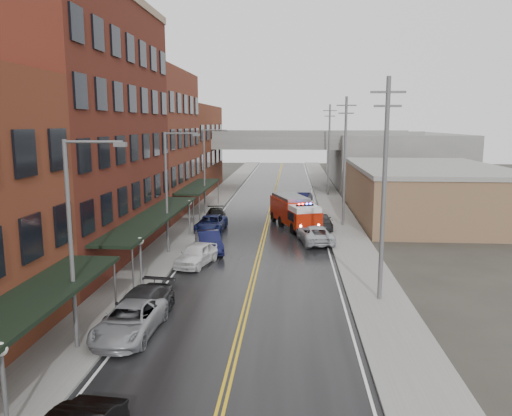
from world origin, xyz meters
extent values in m
cube|color=black|center=(0.00, 30.00, 0.01)|extent=(11.00, 160.00, 0.02)
cube|color=slate|center=(-7.30, 30.00, 0.07)|extent=(3.00, 160.00, 0.15)
cube|color=slate|center=(7.30, 30.00, 0.07)|extent=(3.00, 160.00, 0.15)
cube|color=gray|center=(-5.65, 30.00, 0.07)|extent=(0.30, 160.00, 0.15)
cube|color=gray|center=(5.65, 30.00, 0.07)|extent=(0.30, 160.00, 0.15)
cube|color=#4D1D14|center=(-13.30, 23.00, 9.00)|extent=(9.00, 20.00, 18.00)
cube|color=brown|center=(-13.30, 40.50, 7.50)|extent=(9.00, 15.00, 15.00)
cube|color=brown|center=(-13.30, 58.00, 6.00)|extent=(9.00, 20.00, 12.00)
cube|color=brown|center=(16.00, 40.00, 2.50)|extent=(14.00, 22.00, 5.00)
cube|color=slate|center=(18.00, 70.00, 4.00)|extent=(18.00, 30.00, 8.00)
cube|color=black|center=(-7.50, 4.00, 3.00)|extent=(2.60, 16.00, 0.18)
cylinder|color=slate|center=(-6.35, 11.60, 1.50)|extent=(0.10, 0.10, 3.00)
cube|color=black|center=(-7.50, 23.00, 3.00)|extent=(2.60, 18.00, 0.18)
cylinder|color=slate|center=(-6.35, 14.40, 1.50)|extent=(0.10, 0.10, 3.00)
cylinder|color=slate|center=(-6.35, 31.60, 1.50)|extent=(0.10, 0.10, 3.00)
cube|color=black|center=(-7.50, 40.50, 3.00)|extent=(2.60, 13.00, 0.18)
cylinder|color=slate|center=(-6.35, 34.40, 1.50)|extent=(0.10, 0.10, 3.00)
cylinder|color=slate|center=(-6.35, 46.60, 1.50)|extent=(0.10, 0.10, 3.00)
cylinder|color=#59595B|center=(-6.40, 2.00, 1.40)|extent=(0.14, 0.14, 2.80)
sphere|color=silver|center=(-6.40, 2.00, 2.90)|extent=(0.44, 0.44, 0.44)
cylinder|color=#59595B|center=(-6.40, 16.00, 1.40)|extent=(0.14, 0.14, 2.80)
sphere|color=silver|center=(-6.40, 16.00, 2.90)|extent=(0.44, 0.44, 0.44)
cylinder|color=#59595B|center=(-6.40, 30.00, 1.40)|extent=(0.14, 0.14, 2.80)
sphere|color=silver|center=(-6.40, 30.00, 2.90)|extent=(0.44, 0.44, 0.44)
cylinder|color=#59595B|center=(-6.80, 8.00, 4.50)|extent=(0.18, 0.18, 9.00)
cylinder|color=#59595B|center=(-5.60, 8.00, 8.90)|extent=(2.40, 0.12, 0.12)
cube|color=#59595B|center=(-4.50, 8.00, 8.80)|extent=(0.50, 0.22, 0.18)
cylinder|color=#59595B|center=(-6.80, 24.00, 4.50)|extent=(0.18, 0.18, 9.00)
cylinder|color=#59595B|center=(-5.60, 24.00, 8.90)|extent=(2.40, 0.12, 0.12)
cube|color=#59595B|center=(-4.50, 24.00, 8.80)|extent=(0.50, 0.22, 0.18)
cylinder|color=#59595B|center=(-6.80, 40.00, 4.50)|extent=(0.18, 0.18, 9.00)
cylinder|color=#59595B|center=(-5.60, 40.00, 8.90)|extent=(2.40, 0.12, 0.12)
cube|color=#59595B|center=(-4.50, 40.00, 8.80)|extent=(0.50, 0.22, 0.18)
cylinder|color=#59595B|center=(7.20, 15.00, 6.00)|extent=(0.24, 0.24, 12.00)
cube|color=#59595B|center=(7.20, 15.00, 11.20)|extent=(1.80, 0.12, 0.12)
cube|color=#59595B|center=(7.20, 15.00, 10.50)|extent=(1.40, 0.12, 0.12)
cylinder|color=#59595B|center=(7.20, 35.00, 6.00)|extent=(0.24, 0.24, 12.00)
cube|color=#59595B|center=(7.20, 35.00, 11.20)|extent=(1.80, 0.12, 0.12)
cube|color=#59595B|center=(7.20, 35.00, 10.50)|extent=(1.40, 0.12, 0.12)
cylinder|color=#59595B|center=(7.20, 55.00, 6.00)|extent=(0.24, 0.24, 12.00)
cube|color=#59595B|center=(7.20, 55.00, 11.20)|extent=(1.80, 0.12, 0.12)
cube|color=#59595B|center=(7.20, 55.00, 10.50)|extent=(1.40, 0.12, 0.12)
cube|color=slate|center=(0.00, 62.00, 6.75)|extent=(40.00, 10.00, 1.50)
cube|color=slate|center=(-11.00, 62.00, 3.00)|extent=(1.60, 8.00, 6.00)
cube|color=slate|center=(11.00, 62.00, 3.00)|extent=(1.60, 8.00, 6.00)
cube|color=#A11A07|center=(2.25, 35.47, 1.51)|extent=(4.08, 5.87, 2.05)
cube|color=#A11A07|center=(3.51, 31.88, 1.22)|extent=(3.14, 3.20, 1.46)
cube|color=silver|center=(3.51, 31.88, 2.19)|extent=(2.96, 2.98, 0.49)
cube|color=black|center=(3.44, 32.06, 1.51)|extent=(2.84, 2.29, 0.78)
cube|color=slate|center=(2.25, 35.47, 2.68)|extent=(3.72, 5.42, 0.29)
cube|color=black|center=(3.51, 31.88, 2.52)|extent=(1.56, 0.77, 0.14)
sphere|color=#FF0C0C|center=(3.00, 31.70, 2.59)|extent=(0.20, 0.20, 0.20)
sphere|color=#1933FF|center=(4.01, 32.06, 2.59)|extent=(0.20, 0.20, 0.20)
cylinder|color=black|center=(2.53, 31.43, 0.49)|extent=(1.03, 0.65, 0.98)
cylinder|color=black|center=(4.55, 32.14, 0.49)|extent=(1.03, 0.65, 0.98)
cylinder|color=black|center=(1.39, 34.65, 0.49)|extent=(1.03, 0.65, 0.98)
cylinder|color=black|center=(3.42, 35.36, 0.49)|extent=(1.03, 0.65, 0.98)
cylinder|color=black|center=(0.59, 36.95, 0.49)|extent=(1.03, 0.65, 0.98)
cylinder|color=black|center=(2.61, 37.66, 0.49)|extent=(1.03, 0.65, 0.98)
imported|color=#94969B|center=(-5.00, 9.61, 0.72)|extent=(2.57, 5.25, 1.44)
imported|color=#252527|center=(-5.00, 11.30, 0.76)|extent=(2.74, 5.47, 1.52)
imported|color=white|center=(-4.11, 21.20, 0.76)|extent=(2.83, 4.77, 1.52)
imported|color=black|center=(-3.86, 24.80, 0.78)|extent=(2.97, 5.02, 1.56)
imported|color=#131A48|center=(-4.85, 31.95, 0.72)|extent=(2.53, 5.23, 1.44)
imported|color=black|center=(-4.99, 35.81, 0.69)|extent=(2.66, 4.98, 1.37)
imported|color=#B2B5BB|center=(4.28, 28.20, 0.73)|extent=(3.19, 5.55, 1.46)
imported|color=#27272A|center=(5.00, 33.51, 0.73)|extent=(2.15, 5.08, 1.46)
imported|color=white|center=(4.21, 41.80, 0.72)|extent=(2.08, 4.37, 1.44)
imported|color=black|center=(3.92, 48.75, 0.67)|extent=(2.20, 4.26, 1.34)
camera|label=1|loc=(2.31, -11.52, 9.65)|focal=35.00mm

